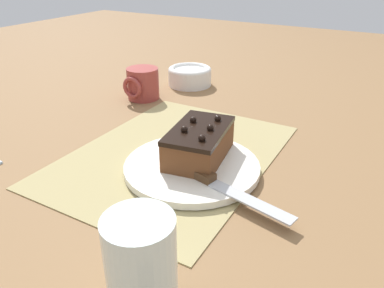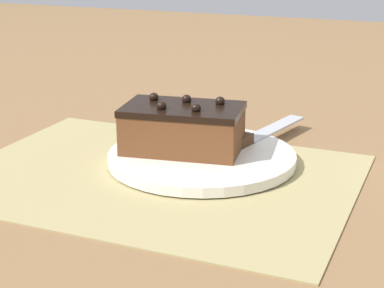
{
  "view_description": "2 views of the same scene",
  "coord_description": "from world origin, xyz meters",
  "px_view_note": "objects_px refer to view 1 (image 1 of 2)",
  "views": [
    {
      "loc": [
        0.52,
        0.33,
        0.33
      ],
      "look_at": [
        0.01,
        0.05,
        0.04
      ],
      "focal_mm": 35.0,
      "sensor_mm": 36.0,
      "label": 1
    },
    {
      "loc": [
        0.31,
        -0.63,
        0.27
      ],
      "look_at": [
        0.02,
        0.07,
        0.02
      ],
      "focal_mm": 60.0,
      "sensor_mm": 36.0,
      "label": 2
    }
  ],
  "objects_px": {
    "cake_plate": "(192,167)",
    "small_bowl": "(190,75)",
    "coffee_mug": "(142,84)",
    "drinking_glass": "(142,268)",
    "serving_knife": "(214,181)",
    "chocolate_cake": "(199,143)"
  },
  "relations": [
    {
      "from": "chocolate_cake",
      "to": "drinking_glass",
      "type": "height_order",
      "value": "drinking_glass"
    },
    {
      "from": "serving_knife",
      "to": "small_bowl",
      "type": "distance_m",
      "value": 0.55
    },
    {
      "from": "small_bowl",
      "to": "coffee_mug",
      "type": "height_order",
      "value": "coffee_mug"
    },
    {
      "from": "small_bowl",
      "to": "cake_plate",
      "type": "bearing_deg",
      "value": 30.38
    },
    {
      "from": "drinking_glass",
      "to": "small_bowl",
      "type": "xyz_separation_m",
      "value": [
        -0.68,
        -0.34,
        -0.03
      ]
    },
    {
      "from": "chocolate_cake",
      "to": "serving_knife",
      "type": "relative_size",
      "value": 0.76
    },
    {
      "from": "drinking_glass",
      "to": "small_bowl",
      "type": "height_order",
      "value": "drinking_glass"
    },
    {
      "from": "chocolate_cake",
      "to": "cake_plate",
      "type": "bearing_deg",
      "value": -0.12
    },
    {
      "from": "drinking_glass",
      "to": "serving_knife",
      "type": "bearing_deg",
      "value": -171.38
    },
    {
      "from": "drinking_glass",
      "to": "coffee_mug",
      "type": "height_order",
      "value": "drinking_glass"
    },
    {
      "from": "small_bowl",
      "to": "drinking_glass",
      "type": "bearing_deg",
      "value": 26.38
    },
    {
      "from": "cake_plate",
      "to": "chocolate_cake",
      "type": "bearing_deg",
      "value": 179.88
    },
    {
      "from": "coffee_mug",
      "to": "drinking_glass",
      "type": "bearing_deg",
      "value": 36.41
    },
    {
      "from": "serving_knife",
      "to": "drinking_glass",
      "type": "height_order",
      "value": "drinking_glass"
    },
    {
      "from": "coffee_mug",
      "to": "cake_plate",
      "type": "bearing_deg",
      "value": 48.69
    },
    {
      "from": "cake_plate",
      "to": "serving_knife",
      "type": "xyz_separation_m",
      "value": [
        0.04,
        0.06,
        0.01
      ]
    },
    {
      "from": "serving_knife",
      "to": "small_bowl",
      "type": "height_order",
      "value": "small_bowl"
    },
    {
      "from": "cake_plate",
      "to": "coffee_mug",
      "type": "distance_m",
      "value": 0.39
    },
    {
      "from": "chocolate_cake",
      "to": "drinking_glass",
      "type": "relative_size",
      "value": 1.33
    },
    {
      "from": "serving_knife",
      "to": "drinking_glass",
      "type": "xyz_separation_m",
      "value": [
        0.23,
        0.03,
        0.04
      ]
    },
    {
      "from": "cake_plate",
      "to": "small_bowl",
      "type": "xyz_separation_m",
      "value": [
        -0.41,
        -0.24,
        0.02
      ]
    },
    {
      "from": "drinking_glass",
      "to": "coffee_mug",
      "type": "xyz_separation_m",
      "value": [
        -0.53,
        -0.39,
        -0.02
      ]
    }
  ]
}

